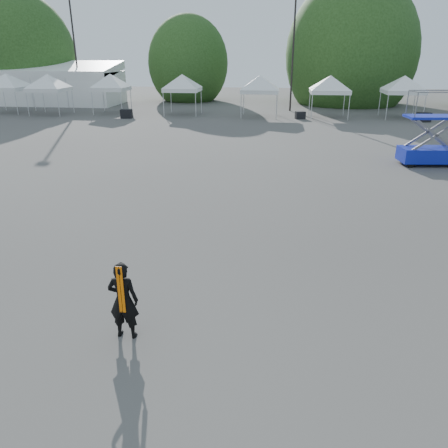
# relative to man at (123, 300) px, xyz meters

# --- Properties ---
(ground) EXTENTS (120.00, 120.00, 0.00)m
(ground) POSITION_rel_man_xyz_m (0.78, 2.97, -0.78)
(ground) COLOR #474442
(ground) RESTS_ON ground
(marquee) EXTENTS (15.00, 6.25, 4.23)m
(marquee) POSITION_rel_man_xyz_m (-21.22, 37.97, 1.19)
(marquee) COLOR white
(marquee) RESTS_ON ground
(light_pole_west) EXTENTS (0.60, 0.25, 10.30)m
(light_pole_west) POSITION_rel_man_xyz_m (-17.22, 36.97, 4.99)
(light_pole_west) COLOR black
(light_pole_west) RESTS_ON ground
(light_pole_east) EXTENTS (0.60, 0.25, 9.80)m
(light_pole_east) POSITION_rel_man_xyz_m (3.78, 34.97, 4.73)
(light_pole_east) COLOR black
(light_pole_east) RESTS_ON ground
(tree_far_w) EXTENTS (4.80, 4.80, 7.30)m
(tree_far_w) POSITION_rel_man_xyz_m (-25.22, 40.97, 3.75)
(tree_far_w) COLOR #382314
(tree_far_w) RESTS_ON ground
(tree_mid_w) EXTENTS (4.16, 4.16, 6.33)m
(tree_mid_w) POSITION_rel_man_xyz_m (-7.22, 42.97, 3.15)
(tree_mid_w) COLOR #382314
(tree_mid_w) RESTS_ON ground
(tree_mid_e) EXTENTS (5.12, 5.12, 7.79)m
(tree_mid_e) POSITION_rel_man_xyz_m (9.78, 41.97, 4.06)
(tree_mid_e) COLOR #382314
(tree_mid_e) RESTS_ON ground
(tent_a) EXTENTS (4.41, 4.41, 3.88)m
(tent_a) POSITION_rel_man_xyz_m (-21.02, 30.80, 2.28)
(tent_a) COLOR silver
(tent_a) RESTS_ON ground
(tent_b) EXTENTS (4.13, 4.13, 3.88)m
(tent_b) POSITION_rel_man_xyz_m (-16.82, 30.05, 2.28)
(tent_b) COLOR silver
(tent_b) RESTS_ON ground
(tent_c) EXTENTS (3.92, 3.92, 3.88)m
(tent_c) POSITION_rel_man_xyz_m (-11.81, 31.39, 2.28)
(tent_c) COLOR silver
(tent_c) RESTS_ON ground
(tent_d) EXTENTS (4.14, 4.14, 3.88)m
(tent_d) POSITION_rel_man_xyz_m (-5.47, 31.32, 2.28)
(tent_d) COLOR silver
(tent_d) RESTS_ON ground
(tent_e) EXTENTS (4.31, 4.31, 3.88)m
(tent_e) POSITION_rel_man_xyz_m (1.14, 30.74, 2.28)
(tent_e) COLOR silver
(tent_e) RESTS_ON ground
(tent_f) EXTENTS (4.36, 4.36, 3.88)m
(tent_f) POSITION_rel_man_xyz_m (6.78, 30.92, 2.28)
(tent_f) COLOR silver
(tent_f) RESTS_ON ground
(tent_g) EXTENTS (4.27, 4.27, 3.88)m
(tent_g) POSITION_rel_man_xyz_m (12.65, 31.39, 2.28)
(tent_g) COLOR silver
(tent_g) RESTS_ON ground
(man) EXTENTS (0.57, 0.38, 1.56)m
(man) POSITION_rel_man_xyz_m (0.00, 0.00, 0.00)
(man) COLOR black
(man) RESTS_ON ground
(scissor_lift) EXTENTS (2.77, 1.59, 3.42)m
(scissor_lift) POSITION_rel_man_xyz_m (9.93, 14.92, 0.94)
(scissor_lift) COLOR #0C19A8
(scissor_lift) RESTS_ON ground
(crate_west) EXTENTS (1.00, 0.83, 0.70)m
(crate_west) POSITION_rel_man_xyz_m (-9.64, 28.61, -0.43)
(crate_west) COLOR black
(crate_west) RESTS_ON ground
(crate_mid) EXTENTS (0.88, 0.75, 0.60)m
(crate_mid) POSITION_rel_man_xyz_m (4.50, 29.88, -0.48)
(crate_mid) COLOR black
(crate_mid) RESTS_ON ground
(crate_east) EXTENTS (1.10, 0.99, 0.71)m
(crate_east) POSITION_rel_man_xyz_m (13.95, 29.41, -0.43)
(crate_east) COLOR black
(crate_east) RESTS_ON ground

